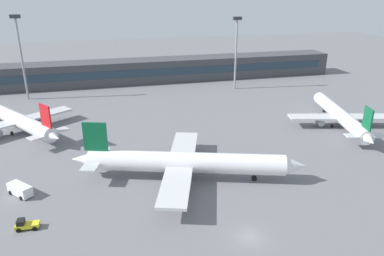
# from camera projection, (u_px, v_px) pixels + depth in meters

# --- Properties ---
(ground_plane) EXTENTS (400.00, 400.00, 0.00)m
(ground_plane) POSITION_uv_depth(u_px,v_px,m) (187.00, 140.00, 92.49)
(ground_plane) COLOR slate
(terminal_building) EXTENTS (153.94, 12.13, 9.00)m
(terminal_building) POSITION_uv_depth(u_px,v_px,m) (150.00, 71.00, 148.27)
(terminal_building) COLOR #3F4247
(terminal_building) RESTS_ON ground_plane
(airplane_near) EXTENTS (45.17, 32.24, 11.50)m
(airplane_near) POSITION_uv_depth(u_px,v_px,m) (187.00, 163.00, 72.39)
(airplane_near) COLOR white
(airplane_near) RESTS_ON ground_plane
(airplane_mid) EXTENTS (28.30, 39.91, 10.00)m
(airplane_mid) POSITION_uv_depth(u_px,v_px,m) (339.00, 115.00, 101.21)
(airplane_mid) COLOR white
(airplane_mid) RESTS_ON ground_plane
(airplane_far) EXTENTS (27.86, 36.44, 10.47)m
(airplane_far) POSITION_uv_depth(u_px,v_px,m) (16.00, 119.00, 97.36)
(airplane_far) COLOR white
(airplane_far) RESTS_ON ground_plane
(baggage_tug_yellow) EXTENTS (3.69, 2.01, 1.75)m
(baggage_tug_yellow) POSITION_uv_depth(u_px,v_px,m) (26.00, 224.00, 57.98)
(baggage_tug_yellow) COLOR yellow
(baggage_tug_yellow) RESTS_ON ground_plane
(service_van_white) EXTENTS (4.94, 5.22, 2.08)m
(service_van_white) POSITION_uv_depth(u_px,v_px,m) (20.00, 190.00, 67.42)
(service_van_white) COLOR white
(service_van_white) RESTS_ON ground_plane
(floodlight_tower_west) EXTENTS (3.20, 0.80, 27.85)m
(floodlight_tower_west) POSITION_uv_depth(u_px,v_px,m) (21.00, 52.00, 120.39)
(floodlight_tower_west) COLOR gray
(floodlight_tower_west) RESTS_ON ground_plane
(floodlight_tower_east) EXTENTS (3.20, 0.80, 26.21)m
(floodlight_tower_east) POSITION_uv_depth(u_px,v_px,m) (236.00, 48.00, 133.89)
(floodlight_tower_east) COLOR gray
(floodlight_tower_east) RESTS_ON ground_plane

